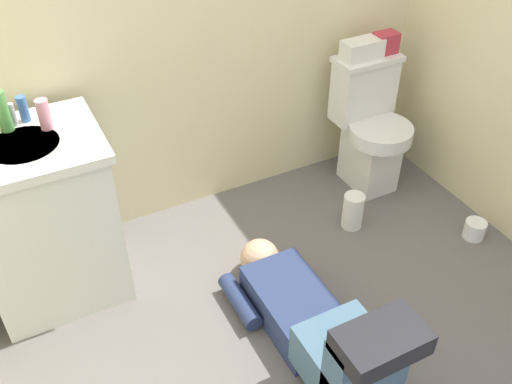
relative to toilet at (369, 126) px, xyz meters
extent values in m
cube|color=#635D5A|center=(-0.90, -0.74, -0.39)|extent=(3.06, 3.01, 0.04)
cube|color=silver|center=(0.00, -0.04, -0.18)|extent=(0.22, 0.30, 0.38)
cylinder|color=silver|center=(0.00, -0.10, 0.01)|extent=(0.35, 0.35, 0.08)
cube|color=silver|center=(0.00, 0.09, 0.18)|extent=(0.34, 0.17, 0.34)
cube|color=silver|center=(0.00, 0.09, 0.37)|extent=(0.36, 0.19, 0.03)
cube|color=silver|center=(-1.77, -0.05, 0.02)|extent=(0.56, 0.48, 0.78)
cube|color=silver|center=(-1.77, -0.05, 0.43)|extent=(0.60, 0.52, 0.04)
cylinder|color=silver|center=(-1.77, -0.07, 0.43)|extent=(0.28, 0.28, 0.05)
cylinder|color=silver|center=(-1.77, 0.09, 0.50)|extent=(0.02, 0.02, 0.10)
cube|color=navy|center=(-0.90, -0.73, -0.28)|extent=(0.29, 0.52, 0.17)
sphere|color=tan|center=(-0.90, -0.40, -0.27)|extent=(0.19, 0.19, 0.19)
cube|color=#415F77|center=(-0.90, -1.09, -0.19)|extent=(0.31, 0.28, 0.20)
cube|color=#415F77|center=(-0.90, -1.23, -0.07)|extent=(0.31, 0.12, 0.32)
cube|color=black|center=(-0.90, -1.28, 0.11)|extent=(0.31, 0.19, 0.09)
cylinder|color=navy|center=(-1.09, -0.57, -0.31)|extent=(0.08, 0.30, 0.08)
cube|color=silver|center=(-0.04, 0.09, 0.43)|extent=(0.22, 0.11, 0.10)
cube|color=#B22D3F|center=(0.11, 0.09, 0.44)|extent=(0.12, 0.09, 0.11)
cylinder|color=#529E48|center=(-1.81, 0.06, 0.54)|extent=(0.05, 0.05, 0.17)
cylinder|color=#3B66B2|center=(-1.73, 0.10, 0.51)|extent=(0.04, 0.04, 0.11)
cylinder|color=pink|center=(-1.66, 0.00, 0.52)|extent=(0.05, 0.05, 0.13)
cylinder|color=white|center=(-0.30, -0.32, -0.27)|extent=(0.11, 0.11, 0.20)
cylinder|color=white|center=(0.22, -0.69, -0.32)|extent=(0.11, 0.11, 0.10)
camera|label=1|loc=(-1.81, -2.14, 1.67)|focal=39.81mm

